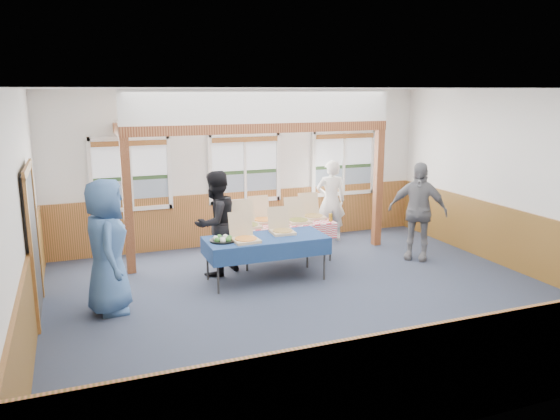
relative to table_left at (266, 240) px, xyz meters
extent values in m
plane|color=#252A3C|center=(0.39, -1.07, -0.71)|extent=(8.00, 8.00, 0.00)
plane|color=white|center=(0.39, -1.07, 2.49)|extent=(8.00, 8.00, 0.00)
plane|color=silver|center=(0.39, 2.43, 0.89)|extent=(8.00, 0.00, 8.00)
plane|color=silver|center=(0.39, -4.57, 0.89)|extent=(8.00, 0.00, 8.00)
plane|color=silver|center=(-3.61, -1.07, 0.89)|extent=(0.00, 8.00, 8.00)
plane|color=silver|center=(4.39, -1.07, 0.89)|extent=(0.00, 8.00, 8.00)
cube|color=brown|center=(0.39, 2.40, -0.16)|extent=(7.98, 0.05, 1.10)
cube|color=brown|center=(0.39, -4.55, -0.16)|extent=(7.98, 0.05, 1.10)
cube|color=brown|center=(-3.58, -1.07, -0.16)|extent=(0.05, 6.98, 1.10)
cube|color=brown|center=(4.37, -1.07, -0.16)|extent=(0.05, 6.98, 1.10)
cube|color=#2D2D2D|center=(-3.57, -0.17, 0.34)|extent=(0.06, 1.30, 2.10)
cube|color=white|center=(-1.91, 2.37, 0.20)|extent=(1.52, 0.05, 0.08)
cube|color=white|center=(-1.91, 2.37, 1.58)|extent=(1.52, 0.05, 0.08)
cube|color=white|center=(-2.65, 2.37, 0.89)|extent=(0.08, 0.05, 1.46)
cube|color=white|center=(-1.17, 2.37, 0.89)|extent=(0.08, 0.05, 1.46)
cube|color=white|center=(-1.91, 2.37, 0.89)|extent=(0.05, 0.05, 1.30)
cube|color=slate|center=(-1.91, 2.41, 0.50)|extent=(1.40, 0.02, 0.52)
cube|color=#243E1F|center=(-1.91, 2.41, 0.80)|extent=(1.40, 0.02, 0.08)
cube|color=silver|center=(-1.91, 2.41, 1.19)|extent=(1.40, 0.02, 0.70)
cube|color=brown|center=(-1.91, 2.35, 1.48)|extent=(1.40, 0.07, 0.10)
cube|color=white|center=(0.39, 2.37, 0.20)|extent=(1.52, 0.05, 0.08)
cube|color=white|center=(0.39, 2.37, 1.58)|extent=(1.52, 0.05, 0.08)
cube|color=white|center=(-0.35, 2.37, 0.89)|extent=(0.08, 0.05, 1.46)
cube|color=white|center=(1.13, 2.37, 0.89)|extent=(0.08, 0.05, 1.46)
cube|color=white|center=(0.39, 2.37, 0.89)|extent=(0.05, 0.05, 1.30)
cube|color=slate|center=(0.39, 2.41, 0.50)|extent=(1.40, 0.02, 0.52)
cube|color=#243E1F|center=(0.39, 2.41, 0.80)|extent=(1.40, 0.02, 0.08)
cube|color=silver|center=(0.39, 2.41, 1.19)|extent=(1.40, 0.02, 0.70)
cube|color=brown|center=(0.39, 2.35, 1.48)|extent=(1.40, 0.07, 0.10)
cube|color=white|center=(2.69, 2.37, 0.20)|extent=(1.52, 0.05, 0.08)
cube|color=white|center=(2.69, 2.37, 1.58)|extent=(1.52, 0.05, 0.08)
cube|color=white|center=(1.95, 2.37, 0.89)|extent=(0.08, 0.05, 1.46)
cube|color=white|center=(3.43, 2.37, 0.89)|extent=(0.08, 0.05, 1.46)
cube|color=white|center=(2.69, 2.37, 0.89)|extent=(0.05, 0.05, 1.30)
cube|color=slate|center=(2.69, 2.41, 0.50)|extent=(1.40, 0.02, 0.52)
cube|color=#243E1F|center=(2.69, 2.41, 0.80)|extent=(1.40, 0.02, 0.08)
cube|color=silver|center=(2.69, 2.41, 1.19)|extent=(1.40, 0.02, 0.70)
cube|color=brown|center=(2.69, 2.35, 1.48)|extent=(1.40, 0.07, 0.10)
cube|color=#562513|center=(-2.11, 1.23, 0.49)|extent=(0.15, 0.15, 2.40)
cube|color=#562513|center=(2.89, 1.23, 0.49)|extent=(0.15, 0.15, 2.40)
cube|color=#562513|center=(0.39, 1.23, 1.78)|extent=(5.15, 0.18, 0.18)
cylinder|color=#2D2D2D|center=(-0.93, -0.35, -0.34)|extent=(0.04, 0.04, 0.73)
cylinder|color=#2D2D2D|center=(-0.93, 0.35, -0.34)|extent=(0.04, 0.04, 0.73)
cylinder|color=#2D2D2D|center=(0.93, -0.35, -0.34)|extent=(0.04, 0.04, 0.73)
cylinder|color=#2D2D2D|center=(0.93, 0.35, -0.34)|extent=(0.04, 0.04, 0.73)
cube|color=#2D2D2D|center=(0.00, 0.00, 0.03)|extent=(2.08, 1.10, 0.03)
cube|color=navy|center=(0.00, 0.00, 0.05)|extent=(2.15, 1.17, 0.01)
cube|color=navy|center=(0.00, -0.44, -0.10)|extent=(2.02, 0.30, 0.28)
cube|color=navy|center=(0.00, 0.44, -0.10)|extent=(2.02, 0.30, 0.28)
cylinder|color=#2D2D2D|center=(-0.16, 0.56, -0.34)|extent=(0.04, 0.04, 0.73)
cylinder|color=#2D2D2D|center=(-0.16, 1.18, -0.34)|extent=(0.04, 0.04, 0.73)
cylinder|color=#2D2D2D|center=(1.50, 0.56, -0.34)|extent=(0.04, 0.04, 0.73)
cylinder|color=#2D2D2D|center=(1.50, 1.18, -0.34)|extent=(0.04, 0.04, 0.73)
cube|color=#2D2D2D|center=(0.67, 0.87, 0.03)|extent=(1.79, 0.76, 0.03)
cube|color=red|center=(0.67, 0.87, 0.05)|extent=(1.85, 0.82, 0.01)
cube|color=red|center=(0.67, 0.47, -0.10)|extent=(1.84, 0.03, 0.28)
cube|color=red|center=(0.67, 1.27, -0.10)|extent=(1.84, 0.03, 0.28)
cube|color=#D2AB8C|center=(-0.40, -0.15, 0.08)|extent=(0.43, 0.43, 0.05)
cylinder|color=gold|center=(-0.40, -0.15, 0.11)|extent=(0.38, 0.38, 0.01)
cube|color=#D2AB8C|center=(-0.41, 0.10, 0.30)|extent=(0.41, 0.12, 0.40)
cube|color=#D2AB8C|center=(0.35, 0.12, 0.07)|extent=(0.41, 0.41, 0.04)
cylinder|color=tan|center=(0.35, 0.12, 0.10)|extent=(0.36, 0.36, 0.01)
cube|color=#D2AB8C|center=(0.36, 0.35, 0.29)|extent=(0.39, 0.12, 0.38)
cube|color=#D2AB8C|center=(-0.08, 0.73, 0.08)|extent=(0.44, 0.44, 0.05)
cylinder|color=#B78639|center=(-0.08, 0.73, 0.11)|extent=(0.38, 0.38, 0.01)
cube|color=#D2AB8C|center=(-0.09, 0.99, 0.31)|extent=(0.42, 0.11, 0.41)
cube|color=#D2AB8C|center=(0.32, 1.02, 0.08)|extent=(0.43, 0.43, 0.05)
cylinder|color=gold|center=(0.32, 1.02, 0.11)|extent=(0.38, 0.38, 0.01)
cube|color=#D2AB8C|center=(0.31, 1.27, 0.30)|extent=(0.42, 0.11, 0.41)
cube|color=#D2AB8C|center=(0.92, 0.75, 0.08)|extent=(0.42, 0.42, 0.05)
cylinder|color=#B78639|center=(0.92, 0.75, 0.10)|extent=(0.37, 0.37, 0.01)
cube|color=#D2AB8C|center=(0.93, 1.00, 0.29)|extent=(0.41, 0.12, 0.40)
cube|color=#D2AB8C|center=(1.32, 0.97, 0.08)|extent=(0.43, 0.43, 0.05)
cylinder|color=tan|center=(1.32, 0.97, 0.11)|extent=(0.38, 0.38, 0.01)
cube|color=#D2AB8C|center=(1.33, 1.22, 0.30)|extent=(0.42, 0.11, 0.41)
cylinder|color=black|center=(-0.75, 0.00, 0.07)|extent=(0.42, 0.42, 0.03)
cylinder|color=white|center=(-0.75, 0.00, 0.09)|extent=(0.09, 0.09, 0.04)
sphere|color=#37742C|center=(-0.63, 0.00, 0.10)|extent=(0.09, 0.09, 0.09)
sphere|color=silver|center=(-0.68, 0.09, 0.10)|extent=(0.09, 0.09, 0.09)
sphere|color=#37742C|center=(-0.78, 0.11, 0.10)|extent=(0.09, 0.09, 0.09)
sphere|color=silver|center=(-0.85, 0.05, 0.10)|extent=(0.09, 0.09, 0.09)
sphere|color=#37742C|center=(-0.85, -0.05, 0.10)|extent=(0.09, 0.09, 0.09)
sphere|color=silver|center=(-0.78, -0.11, 0.10)|extent=(0.09, 0.09, 0.09)
sphere|color=#37742C|center=(-0.68, -0.09, 0.10)|extent=(0.09, 0.09, 0.09)
cylinder|color=#9B7319|center=(1.52, 0.62, 0.13)|extent=(0.07, 0.07, 0.15)
imported|color=white|center=(2.16, 1.90, 0.16)|extent=(0.71, 0.55, 1.74)
imported|color=black|center=(-0.70, 0.63, 0.21)|extent=(1.12, 1.05, 1.83)
imported|color=#3A5E92|center=(-2.58, -0.47, 0.28)|extent=(0.65, 0.98, 1.97)
imported|color=slate|center=(3.10, 0.11, 0.23)|extent=(1.11, 1.08, 1.87)
camera|label=1|loc=(-2.96, -8.36, 2.48)|focal=35.00mm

